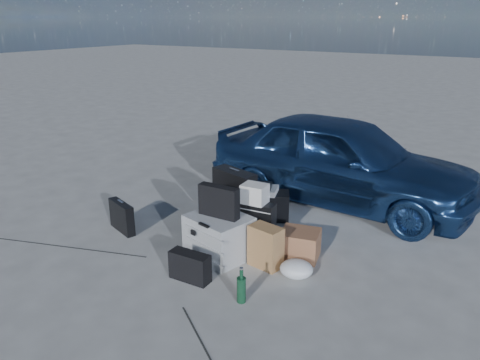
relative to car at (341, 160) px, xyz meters
name	(u,v)px	position (x,y,z in m)	size (l,w,h in m)	color
ground	(209,264)	(-0.49, -2.37, -0.60)	(60.00, 60.00, 0.00)	#A9AAA5
car	(341,160)	(0.00, 0.00, 0.00)	(1.42, 3.54, 1.21)	#2A5290
pelican_case	(219,236)	(-0.52, -2.14, -0.38)	(0.62, 0.51, 0.45)	#A6A9AB
laptop_bag	(219,201)	(-0.52, -2.14, 0.01)	(0.44, 0.11, 0.33)	black
briefcase	(122,217)	(-1.84, -2.25, -0.42)	(0.46, 0.10, 0.36)	black
suitcase_left	(234,200)	(-0.73, -1.50, -0.24)	(0.56, 0.20, 0.73)	black
suitcase_right	(256,224)	(-0.30, -1.75, -0.34)	(0.43, 0.15, 0.52)	black
white_carton	(255,194)	(-0.31, -1.76, 0.02)	(0.26, 0.21, 0.21)	silver
duffel_bag	(261,205)	(-0.62, -1.06, -0.43)	(0.70, 0.30, 0.35)	black
flat_box_white	(261,190)	(-0.62, -1.07, -0.22)	(0.40, 0.30, 0.07)	silver
flat_box_black	(261,186)	(-0.62, -1.08, -0.16)	(0.27, 0.19, 0.06)	black
kraft_bag	(266,247)	(0.01, -2.08, -0.38)	(0.33, 0.20, 0.44)	#9A6443
cardboard_box	(300,244)	(0.23, -1.72, -0.45)	(0.40, 0.35, 0.30)	brown
plastic_bag	(296,269)	(0.38, -2.12, -0.51)	(0.32, 0.28, 0.18)	silver
messenger_bag	(190,267)	(-0.48, -2.70, -0.46)	(0.41, 0.15, 0.28)	black
green_bottle	(241,286)	(0.14, -2.76, -0.44)	(0.08, 0.08, 0.33)	#10331E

